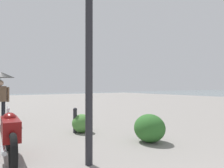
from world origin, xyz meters
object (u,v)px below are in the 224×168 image
object	(u,v)px
bollard_mid	(75,120)
lamppost	(89,18)
motorcycle	(10,134)
pedestrian	(1,83)

from	to	relation	value
bollard_mid	lamppost	bearing A→B (deg)	159.34
lamppost	bollard_mid	bearing A→B (deg)	-20.66
lamppost	motorcycle	world-z (taller)	lamppost
lamppost	pedestrian	distance (m)	5.83
lamppost	pedestrian	world-z (taller)	lamppost
bollard_mid	pedestrian	bearing A→B (deg)	29.58
motorcycle	bollard_mid	size ratio (longest dim) A/B	2.72
motorcycle	bollard_mid	xyz separation A→B (m)	(1.38, -2.15, -0.09)
lamppost	bollard_mid	distance (m)	3.71
lamppost	pedestrian	xyz separation A→B (m)	(5.66, 0.69, -1.19)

